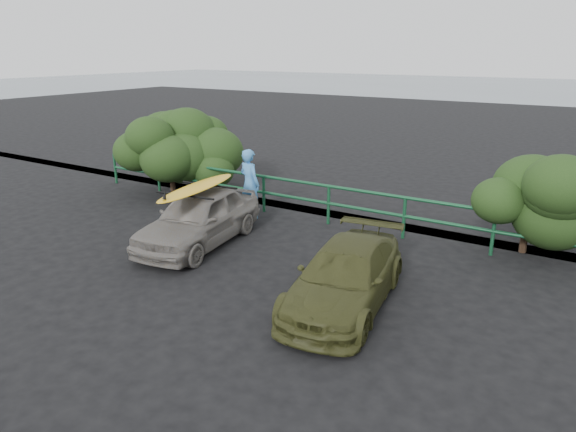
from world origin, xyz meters
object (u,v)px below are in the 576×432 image
Objects in this scene: man at (250,184)px; guardrail at (295,199)px; sedan at (199,218)px; surfboard at (197,187)px; olive_vehicle at (345,276)px.

guardrail is at bearing -134.27° from man.
man is (-0.17, 2.21, 0.29)m from sedan.
man reaches higher than surfboard.
man is 2.26m from surfboard.
man is (-1.03, -0.60, 0.40)m from guardrail.
sedan is at bearing 159.39° from olive_vehicle.
surfboard is at bearing 0.00° from sedan.
surfboard is (-4.13, 0.92, 0.82)m from olive_vehicle.
guardrail is at bearing 123.16° from olive_vehicle.
sedan reaches higher than guardrail.
surfboard reaches higher than guardrail.
olive_vehicle is at bearing -20.17° from sedan.
sedan is at bearing 0.00° from surfboard.
sedan is at bearing 109.72° from man.
guardrail is at bearing 65.41° from surfboard.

